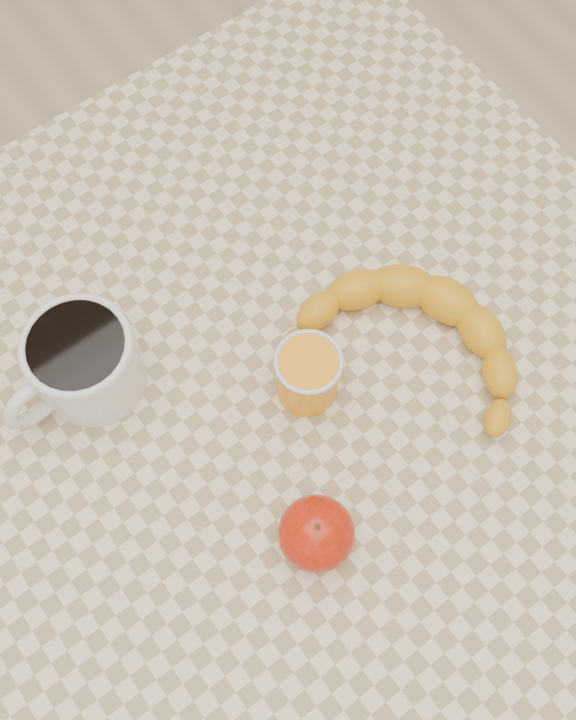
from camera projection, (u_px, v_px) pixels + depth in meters
ground at (288, 514)px, 1.49m from camera, size 3.00×3.00×0.00m
table at (288, 396)px, 0.87m from camera, size 0.80×0.80×0.75m
coffee_mug at (82, 362)px, 0.74m from camera, size 0.15×0.11×0.09m
orange_juice_glass at (308, 375)px, 0.75m from camera, size 0.06×0.06×0.07m
apple at (316, 533)px, 0.70m from camera, size 0.07×0.07×0.06m
banana at (414, 344)px, 0.78m from camera, size 0.39×0.41×0.04m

